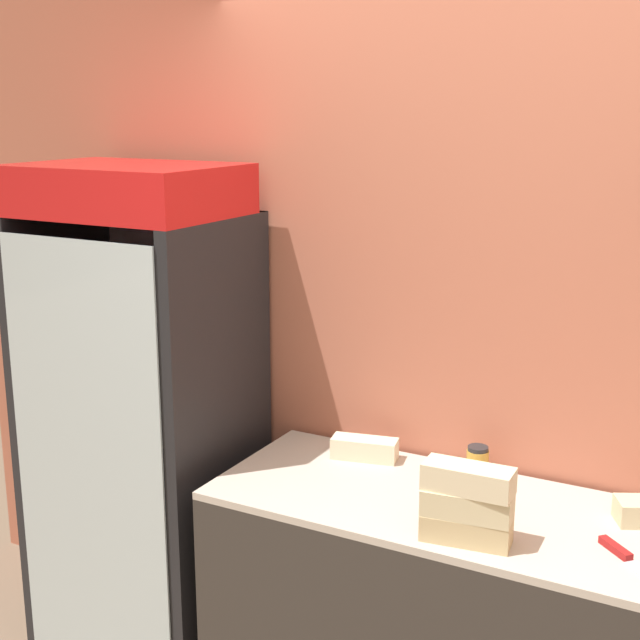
% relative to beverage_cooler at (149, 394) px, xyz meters
% --- Properties ---
extents(wall_back, '(5.20, 0.10, 2.70)m').
position_rel_beverage_cooler_xyz_m(wall_back, '(1.44, 0.31, 0.30)').
color(wall_back, '#B7664C').
rests_on(wall_back, ground_plane).
extents(beverage_cooler, '(0.78, 0.62, 1.93)m').
position_rel_beverage_cooler_xyz_m(beverage_cooler, '(0.00, 0.00, 0.00)').
color(beverage_cooler, black).
rests_on(beverage_cooler, ground_plane).
extents(sandwich_stack_bottom, '(0.27, 0.13, 0.08)m').
position_rel_beverage_cooler_xyz_m(sandwich_stack_bottom, '(1.38, -0.28, -0.11)').
color(sandwich_stack_bottom, tan).
rests_on(sandwich_stack_bottom, prep_counter).
extents(sandwich_stack_middle, '(0.27, 0.13, 0.08)m').
position_rel_beverage_cooler_xyz_m(sandwich_stack_middle, '(1.38, -0.28, -0.03)').
color(sandwich_stack_middle, beige).
rests_on(sandwich_stack_middle, sandwich_stack_bottom).
extents(sandwich_stack_top, '(0.26, 0.11, 0.08)m').
position_rel_beverage_cooler_xyz_m(sandwich_stack_top, '(1.38, -0.28, 0.05)').
color(sandwich_stack_top, beige).
rests_on(sandwich_stack_top, sandwich_stack_middle).
extents(sandwich_flat_right, '(0.25, 0.13, 0.08)m').
position_rel_beverage_cooler_xyz_m(sandwich_flat_right, '(0.85, 0.14, -0.11)').
color(sandwich_flat_right, beige).
rests_on(sandwich_flat_right, prep_counter).
extents(chefs_knife, '(0.26, 0.24, 0.02)m').
position_rel_beverage_cooler_xyz_m(chefs_knife, '(1.81, -0.17, -0.14)').
color(chefs_knife, silver).
rests_on(chefs_knife, prep_counter).
extents(condiment_jar, '(0.08, 0.08, 0.11)m').
position_rel_beverage_cooler_xyz_m(condiment_jar, '(1.26, 0.17, -0.09)').
color(condiment_jar, gold).
rests_on(condiment_jar, prep_counter).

